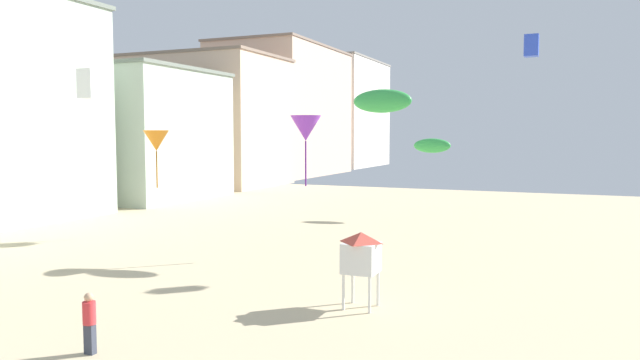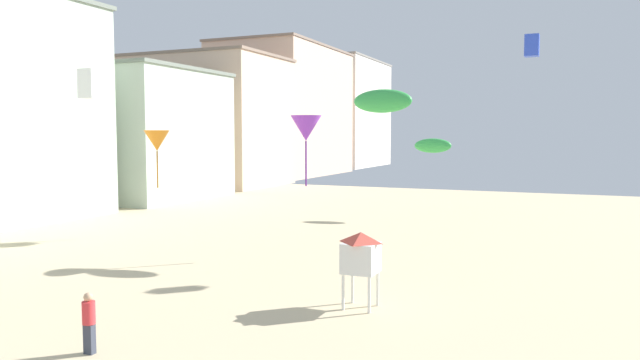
{
  "view_description": "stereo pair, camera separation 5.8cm",
  "coord_description": "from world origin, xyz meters",
  "px_view_note": "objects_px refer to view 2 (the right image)",
  "views": [
    {
      "loc": [
        13.64,
        -2.03,
        5.75
      ],
      "look_at": [
        4.77,
        18.86,
        4.01
      ],
      "focal_mm": 33.07,
      "sensor_mm": 36.0,
      "label": 1
    },
    {
      "loc": [
        13.69,
        -2.0,
        5.75
      ],
      "look_at": [
        4.77,
        18.86,
        4.01
      ],
      "focal_mm": 33.07,
      "sensor_mm": 36.0,
      "label": 2
    }
  ],
  "objects_px": {
    "lifeguard_stand": "(361,253)",
    "kite_green_parafoil": "(382,101)",
    "kite_flyer": "(89,319)",
    "kite_green_parafoil_2": "(433,146)",
    "kite_orange_delta": "(157,141)",
    "kite_blue_box": "(532,46)",
    "kite_purple_delta": "(306,128)",
    "kite_white_box": "(91,84)"
  },
  "relations": [
    {
      "from": "kite_green_parafoil",
      "to": "kite_green_parafoil_2",
      "type": "xyz_separation_m",
      "value": [
        -0.63,
        13.97,
        -2.34
      ]
    },
    {
      "from": "kite_flyer",
      "to": "kite_blue_box",
      "type": "relative_size",
      "value": 1.7
    },
    {
      "from": "kite_purple_delta",
      "to": "kite_flyer",
      "type": "bearing_deg",
      "value": -89.84
    },
    {
      "from": "lifeguard_stand",
      "to": "kite_purple_delta",
      "type": "distance_m",
      "value": 9.8
    },
    {
      "from": "kite_green_parafoil",
      "to": "kite_green_parafoil_2",
      "type": "height_order",
      "value": "kite_green_parafoil"
    },
    {
      "from": "kite_flyer",
      "to": "kite_purple_delta",
      "type": "relative_size",
      "value": 0.49
    },
    {
      "from": "kite_green_parafoil_2",
      "to": "kite_purple_delta",
      "type": "bearing_deg",
      "value": -99.73
    },
    {
      "from": "kite_orange_delta",
      "to": "kite_purple_delta",
      "type": "height_order",
      "value": "kite_purple_delta"
    },
    {
      "from": "kite_blue_box",
      "to": "kite_orange_delta",
      "type": "xyz_separation_m",
      "value": [
        -19.91,
        -1.14,
        -4.32
      ]
    },
    {
      "from": "kite_blue_box",
      "to": "kite_purple_delta",
      "type": "xyz_separation_m",
      "value": [
        -9.79,
        -2.92,
        -3.68
      ]
    },
    {
      "from": "kite_blue_box",
      "to": "lifeguard_stand",
      "type": "bearing_deg",
      "value": -114.33
    },
    {
      "from": "lifeguard_stand",
      "to": "kite_purple_delta",
      "type": "bearing_deg",
      "value": 138.78
    },
    {
      "from": "kite_blue_box",
      "to": "kite_purple_delta",
      "type": "distance_m",
      "value": 10.86
    },
    {
      "from": "kite_flyer",
      "to": "kite_orange_delta",
      "type": "bearing_deg",
      "value": -70.61
    },
    {
      "from": "kite_green_parafoil_2",
      "to": "kite_purple_delta",
      "type": "relative_size",
      "value": 0.77
    },
    {
      "from": "kite_flyer",
      "to": "lifeguard_stand",
      "type": "bearing_deg",
      "value": -141.47
    },
    {
      "from": "kite_blue_box",
      "to": "kite_purple_delta",
      "type": "relative_size",
      "value": 0.29
    },
    {
      "from": "kite_white_box",
      "to": "kite_purple_delta",
      "type": "height_order",
      "value": "kite_white_box"
    },
    {
      "from": "kite_flyer",
      "to": "kite_white_box",
      "type": "bearing_deg",
      "value": -60.03
    },
    {
      "from": "kite_flyer",
      "to": "kite_green_parafoil",
      "type": "xyz_separation_m",
      "value": [
        3.25,
        15.34,
        6.43
      ]
    },
    {
      "from": "kite_flyer",
      "to": "kite_green_parafoil",
      "type": "height_order",
      "value": "kite_green_parafoil"
    },
    {
      "from": "kite_flyer",
      "to": "kite_green_parafoil_2",
      "type": "relative_size",
      "value": 0.63
    },
    {
      "from": "kite_flyer",
      "to": "kite_white_box",
      "type": "relative_size",
      "value": 0.95
    },
    {
      "from": "lifeguard_stand",
      "to": "kite_orange_delta",
      "type": "relative_size",
      "value": 0.78
    },
    {
      "from": "lifeguard_stand",
      "to": "kite_white_box",
      "type": "height_order",
      "value": "kite_white_box"
    },
    {
      "from": "kite_green_parafoil_2",
      "to": "kite_purple_delta",
      "type": "xyz_separation_m",
      "value": [
        -2.65,
        -15.47,
        1.05
      ]
    },
    {
      "from": "kite_flyer",
      "to": "kite_purple_delta",
      "type": "xyz_separation_m",
      "value": [
        -0.04,
        13.84,
        5.14
      ]
    },
    {
      "from": "kite_green_parafoil",
      "to": "kite_green_parafoil_2",
      "type": "bearing_deg",
      "value": 92.59
    },
    {
      "from": "kite_flyer",
      "to": "kite_green_parafoil",
      "type": "relative_size",
      "value": 0.58
    },
    {
      "from": "kite_flyer",
      "to": "kite_green_parafoil",
      "type": "distance_m",
      "value": 16.95
    },
    {
      "from": "kite_flyer",
      "to": "kite_blue_box",
      "type": "distance_m",
      "value": 21.3
    },
    {
      "from": "kite_blue_box",
      "to": "kite_purple_delta",
      "type": "height_order",
      "value": "kite_blue_box"
    },
    {
      "from": "lifeguard_stand",
      "to": "kite_orange_delta",
      "type": "bearing_deg",
      "value": 162.34
    },
    {
      "from": "kite_blue_box",
      "to": "kite_green_parafoil",
      "type": "distance_m",
      "value": 7.07
    },
    {
      "from": "kite_flyer",
      "to": "kite_orange_delta",
      "type": "height_order",
      "value": "kite_orange_delta"
    },
    {
      "from": "lifeguard_stand",
      "to": "kite_white_box",
      "type": "distance_m",
      "value": 22.71
    },
    {
      "from": "kite_flyer",
      "to": "kite_orange_delta",
      "type": "xyz_separation_m",
      "value": [
        -10.16,
        15.62,
        4.5
      ]
    },
    {
      "from": "kite_orange_delta",
      "to": "lifeguard_stand",
      "type": "bearing_deg",
      "value": -30.12
    },
    {
      "from": "kite_green_parafoil",
      "to": "kite_green_parafoil_2",
      "type": "distance_m",
      "value": 14.17
    },
    {
      "from": "lifeguard_stand",
      "to": "kite_green_parafoil",
      "type": "relative_size",
      "value": 0.89
    },
    {
      "from": "lifeguard_stand",
      "to": "kite_white_box",
      "type": "bearing_deg",
      "value": 168.92
    },
    {
      "from": "kite_purple_delta",
      "to": "kite_green_parafoil",
      "type": "bearing_deg",
      "value": 24.66
    }
  ]
}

